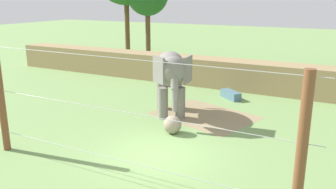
{
  "coord_description": "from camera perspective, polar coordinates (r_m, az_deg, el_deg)",
  "views": [
    {
      "loc": [
        5.98,
        -10.42,
        5.55
      ],
      "look_at": [
        -1.09,
        2.99,
        1.4
      ],
      "focal_mm": 38.1,
      "sensor_mm": 36.0,
      "label": 1
    }
  ],
  "objects": [
    {
      "name": "ground_plane",
      "position": [
        13.24,
        -1.9,
        -9.49
      ],
      "size": [
        120.0,
        120.0,
        0.0
      ],
      "primitive_type": "plane",
      "color": "#759956"
    },
    {
      "name": "elephant",
      "position": [
        16.87,
        0.49,
        3.39
      ],
      "size": [
        3.04,
        3.79,
        3.12
      ],
      "color": "gray",
      "rests_on": "ground"
    },
    {
      "name": "embankment_wall",
      "position": [
        22.6,
        11.84,
        3.06
      ],
      "size": [
        36.0,
        1.8,
        1.76
      ],
      "primitive_type": "cube",
      "color": "#997F56",
      "rests_on": "ground"
    },
    {
      "name": "cable_fence",
      "position": [
        10.71,
        -8.0,
        -4.02
      ],
      "size": [
        11.36,
        0.26,
        4.05
      ],
      "color": "brown",
      "rests_on": "ground"
    },
    {
      "name": "feed_trough",
      "position": [
        20.44,
        10.0,
        -0.04
      ],
      "size": [
        1.41,
        1.26,
        0.44
      ],
      "color": "slate",
      "rests_on": "ground"
    },
    {
      "name": "dirt_patch",
      "position": [
        17.43,
        5.84,
        -3.33
      ],
      "size": [
        5.39,
        4.64,
        0.01
      ],
      "primitive_type": "cube",
      "rotation": [
        0.0,
        0.0,
        -0.29
      ],
      "color": "#937F5B",
      "rests_on": "ground"
    },
    {
      "name": "enrichment_ball",
      "position": [
        15.0,
        0.72,
        -4.85
      ],
      "size": [
        0.77,
        0.77,
        0.77
      ],
      "primitive_type": "sphere",
      "color": "gray",
      "rests_on": "ground"
    }
  ]
}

